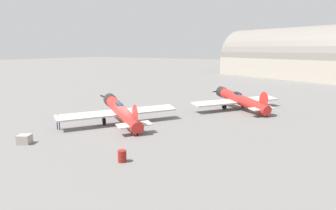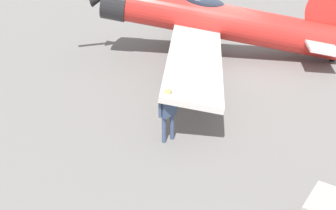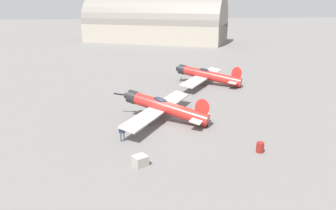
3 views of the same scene
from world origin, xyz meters
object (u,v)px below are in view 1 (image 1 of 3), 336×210
object	(u,v)px
airplane_mid_apron	(239,100)
ground_crew_mechanic	(58,120)
equipment_crate	(24,139)
fuel_drum	(122,156)
airplane_foreground	(121,111)

from	to	relation	value
airplane_mid_apron	ground_crew_mechanic	world-z (taller)	airplane_mid_apron
ground_crew_mechanic	equipment_crate	world-z (taller)	ground_crew_mechanic
fuel_drum	airplane_foreground	bearing A→B (deg)	-139.94
airplane_foreground	fuel_drum	world-z (taller)	airplane_foreground
airplane_foreground	ground_crew_mechanic	bearing A→B (deg)	79.44
equipment_crate	airplane_foreground	bearing A→B (deg)	162.73
airplane_foreground	fuel_drum	xyz separation A→B (m)	(8.39, 7.06, -1.07)
airplane_foreground	ground_crew_mechanic	distance (m)	6.36
airplane_foreground	ground_crew_mechanic	xyz separation A→B (m)	(4.70, -4.26, -0.56)
airplane_mid_apron	equipment_crate	bearing A→B (deg)	98.23
equipment_crate	ground_crew_mechanic	bearing A→B (deg)	-163.98
ground_crew_mechanic	airplane_foreground	bearing A→B (deg)	-52.40
airplane_foreground	ground_crew_mechanic	size ratio (longest dim) A/B	7.73
ground_crew_mechanic	airplane_mid_apron	bearing A→B (deg)	-43.04
airplane_mid_apron	equipment_crate	world-z (taller)	airplane_mid_apron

